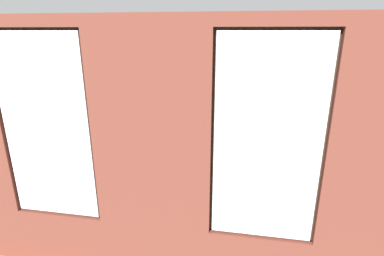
# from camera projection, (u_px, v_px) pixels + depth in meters

# --- Properties ---
(ground_plane) EXTENTS (6.91, 6.10, 0.10)m
(ground_plane) POSITION_uv_depth(u_px,v_px,m) (194.00, 177.00, 6.22)
(ground_plane) COLOR #99663D
(brick_wall_with_windows) EXTENTS (6.31, 0.30, 3.01)m
(brick_wall_with_windows) POSITION_uv_depth(u_px,v_px,m) (152.00, 166.00, 3.26)
(brick_wall_with_windows) COLOR brown
(brick_wall_with_windows) RESTS_ON ground_plane
(white_wall_right) EXTENTS (0.10, 5.10, 3.01)m
(white_wall_right) POSITION_uv_depth(u_px,v_px,m) (42.00, 100.00, 6.07)
(white_wall_right) COLOR white
(white_wall_right) RESTS_ON ground_plane
(couch_by_window) EXTENTS (2.01, 0.87, 0.80)m
(couch_by_window) POSITION_uv_depth(u_px,v_px,m) (115.00, 213.00, 4.35)
(couch_by_window) COLOR black
(couch_by_window) RESTS_ON ground_plane
(couch_left) EXTENTS (0.90, 1.92, 0.80)m
(couch_left) POSITION_uv_depth(u_px,v_px,m) (332.00, 191.00, 4.94)
(couch_left) COLOR black
(couch_left) RESTS_ON ground_plane
(coffee_table) EXTENTS (1.49, 0.89, 0.41)m
(coffee_table) POSITION_uv_depth(u_px,v_px,m) (198.00, 161.00, 6.00)
(coffee_table) COLOR olive
(coffee_table) RESTS_ON ground_plane
(cup_ceramic) EXTENTS (0.08, 0.08, 0.10)m
(cup_ceramic) POSITION_uv_depth(u_px,v_px,m) (220.00, 155.00, 6.05)
(cup_ceramic) COLOR #33567F
(cup_ceramic) RESTS_ON coffee_table
(candle_jar) EXTENTS (0.08, 0.08, 0.13)m
(candle_jar) POSITION_uv_depth(u_px,v_px,m) (175.00, 157.00, 5.92)
(candle_jar) COLOR #B7333D
(candle_jar) RESTS_ON coffee_table
(table_plant_small) EXTENTS (0.15, 0.15, 0.24)m
(table_plant_small) POSITION_uv_depth(u_px,v_px,m) (190.00, 150.00, 6.09)
(table_plant_small) COLOR #47423D
(table_plant_small) RESTS_ON coffee_table
(remote_gray) EXTENTS (0.16, 0.15, 0.02)m
(remote_gray) POSITION_uv_depth(u_px,v_px,m) (198.00, 158.00, 5.99)
(remote_gray) COLOR #59595B
(remote_gray) RESTS_ON coffee_table
(media_console) EXTENTS (0.99, 0.42, 0.48)m
(media_console) POSITION_uv_depth(u_px,v_px,m) (61.00, 161.00, 6.30)
(media_console) COLOR black
(media_console) RESTS_ON ground_plane
(tv_flatscreen) EXTENTS (1.13, 0.20, 0.80)m
(tv_flatscreen) POSITION_uv_depth(u_px,v_px,m) (56.00, 132.00, 6.10)
(tv_flatscreen) COLOR black
(tv_flatscreen) RESTS_ON media_console
(papasan_chair) EXTENTS (1.02, 1.02, 0.66)m
(papasan_chair) POSITION_uv_depth(u_px,v_px,m) (169.00, 125.00, 8.08)
(papasan_chair) COLOR olive
(papasan_chair) RESTS_ON ground_plane
(potted_plant_corner_far_left) EXTENTS (0.55, 0.55, 0.74)m
(potted_plant_corner_far_left) POSITION_uv_depth(u_px,v_px,m) (376.00, 234.00, 3.62)
(potted_plant_corner_far_left) COLOR beige
(potted_plant_corner_far_left) RESTS_ON ground_plane
(potted_plant_corner_near_left) EXTENTS (0.75, 0.78, 0.96)m
(potted_plant_corner_near_left) POSITION_uv_depth(u_px,v_px,m) (310.00, 128.00, 7.52)
(potted_plant_corner_near_left) COLOR brown
(potted_plant_corner_near_left) RESTS_ON ground_plane
(potted_plant_by_left_couch) EXTENTS (0.37, 0.37, 0.64)m
(potted_plant_by_left_couch) POSITION_uv_depth(u_px,v_px,m) (295.00, 153.00, 6.30)
(potted_plant_by_left_couch) COLOR brown
(potted_plant_by_left_couch) RESTS_ON ground_plane
(potted_plant_near_tv) EXTENTS (0.61, 0.61, 0.92)m
(potted_plant_near_tv) POSITION_uv_depth(u_px,v_px,m) (55.00, 169.00, 5.23)
(potted_plant_near_tv) COLOR gray
(potted_plant_near_tv) RESTS_ON ground_plane
(potted_plant_foreground_right) EXTENTS (0.43, 0.43, 0.79)m
(potted_plant_foreground_right) POSITION_uv_depth(u_px,v_px,m) (118.00, 120.00, 8.35)
(potted_plant_foreground_right) COLOR brown
(potted_plant_foreground_right) RESTS_ON ground_plane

